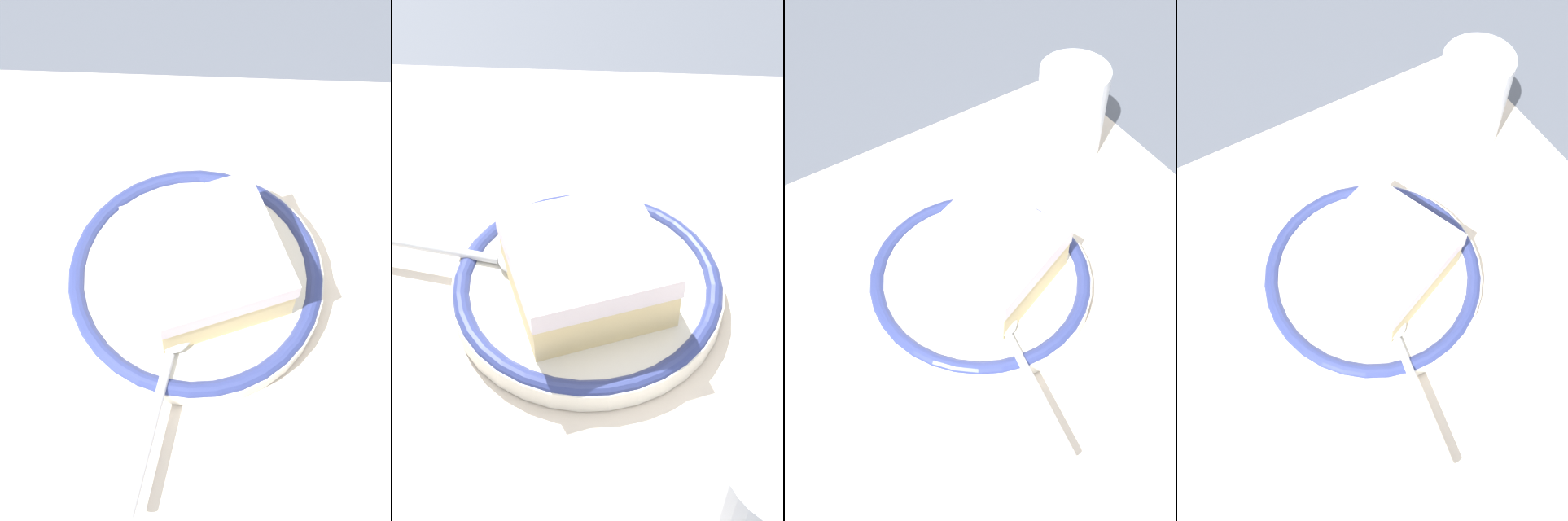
{
  "view_description": "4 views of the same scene",
  "coord_description": "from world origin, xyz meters",
  "views": [
    {
      "loc": [
        -0.04,
        0.2,
        0.43
      ],
      "look_at": [
        -0.03,
        -0.01,
        0.04
      ],
      "focal_mm": 47.19,
      "sensor_mm": 36.0,
      "label": 1
    },
    {
      "loc": [
        -0.34,
        -0.03,
        0.36
      ],
      "look_at": [
        -0.03,
        -0.01,
        0.04
      ],
      "focal_mm": 49.39,
      "sensor_mm": 36.0,
      "label": 2
    },
    {
      "loc": [
        0.14,
        0.25,
        0.43
      ],
      "look_at": [
        -0.03,
        -0.01,
        0.04
      ],
      "focal_mm": 45.48,
      "sensor_mm": 36.0,
      "label": 3
    },
    {
      "loc": [
        0.07,
        0.16,
        0.4
      ],
      "look_at": [
        -0.03,
        -0.01,
        0.04
      ],
      "focal_mm": 36.95,
      "sensor_mm": 36.0,
      "label": 4
    }
  ],
  "objects": [
    {
      "name": "ground_plane",
      "position": [
        0.0,
        0.0,
        0.0
      ],
      "size": [
        2.4,
        2.4,
        0.0
      ],
      "primitive_type": "plane",
      "color": "#4C515B"
    },
    {
      "name": "placemat",
      "position": [
        0.0,
        0.0,
        0.0
      ],
      "size": [
        0.5,
        0.41,
        0.0
      ],
      "primitive_type": "cube",
      "color": "beige",
      "rests_on": "ground_plane"
    },
    {
      "name": "plate",
      "position": [
        -0.03,
        -0.01,
        0.01
      ],
      "size": [
        0.18,
        0.18,
        0.02
      ],
      "color": "silver",
      "rests_on": "placemat"
    },
    {
      "name": "cake_slice",
      "position": [
        -0.04,
        -0.01,
        0.04
      ],
      "size": [
        0.12,
        0.12,
        0.04
      ],
      "color": "beige",
      "rests_on": "plate"
    },
    {
      "name": "spoon",
      "position": [
        -0.02,
        0.05,
        0.02
      ],
      "size": [
        0.04,
        0.14,
        0.01
      ],
      "color": "silver",
      "rests_on": "plate"
    },
    {
      "name": "cup",
      "position": [
        -0.19,
        -0.11,
        0.04
      ],
      "size": [
        0.06,
        0.06,
        0.09
      ],
      "color": "white",
      "rests_on": "placemat"
    }
  ]
}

